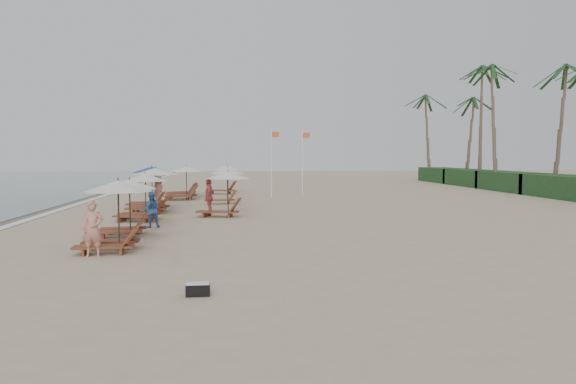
{
  "coord_description": "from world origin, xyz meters",
  "views": [
    {
      "loc": [
        -1.55,
        -20.41,
        3.05
      ],
      "look_at": [
        1.0,
        4.48,
        1.3
      ],
      "focal_mm": 33.08,
      "sensor_mm": 36.0,
      "label": 1
    }
  ],
  "objects": [
    {
      "name": "lounger_station_4",
      "position": [
        -6.5,
        10.84,
        1.16
      ],
      "size": [
        2.63,
        2.25,
        2.39
      ],
      "color": "brown",
      "rests_on": "ground"
    },
    {
      "name": "flag_pole_near",
      "position": [
        1.18,
        17.56,
        2.71
      ],
      "size": [
        0.59,
        0.08,
        4.92
      ],
      "color": "silver",
      "rests_on": "ground"
    },
    {
      "name": "inland_station_2",
      "position": [
        -2.32,
        21.42,
        1.27
      ],
      "size": [
        2.9,
        2.26,
        2.22
      ],
      "color": "brown",
      "rests_on": "ground"
    },
    {
      "name": "foam_line",
      "position": [
        -11.2,
        10.0,
        0.01
      ],
      "size": [
        0.5,
        140.0,
        0.02
      ],
      "primitive_type": "cube",
      "color": "white",
      "rests_on": "ground"
    },
    {
      "name": "inland_station_1",
      "position": [
        -2.13,
        12.88,
        1.43
      ],
      "size": [
        2.62,
        2.24,
        2.22
      ],
      "color": "brown",
      "rests_on": "ground"
    },
    {
      "name": "inland_station_0",
      "position": [
        -2.08,
        5.86,
        1.33
      ],
      "size": [
        2.79,
        2.24,
        2.22
      ],
      "color": "brown",
      "rests_on": "ground"
    },
    {
      "name": "ground",
      "position": [
        0.0,
        0.0,
        0.0
      ],
      "size": [
        160.0,
        160.0,
        0.0
      ],
      "primitive_type": "plane",
      "color": "tan",
      "rests_on": "ground"
    },
    {
      "name": "duffel_bag",
      "position": [
        -2.34,
        -8.96,
        0.15
      ],
      "size": [
        0.52,
        0.27,
        0.29
      ],
      "color": "black",
      "rests_on": "ground"
    },
    {
      "name": "lounger_station_0",
      "position": [
        -5.39,
        -3.29,
        1.15
      ],
      "size": [
        2.42,
        2.14,
        2.25
      ],
      "color": "brown",
      "rests_on": "ground"
    },
    {
      "name": "lounger_station_3",
      "position": [
        -5.94,
        8.17,
        1.1
      ],
      "size": [
        2.75,
        2.31,
        2.37
      ],
      "color": "brown",
      "rests_on": "ground"
    },
    {
      "name": "wet_sand_band",
      "position": [
        -12.5,
        10.0,
        0.0
      ],
      "size": [
        3.2,
        140.0,
        0.01
      ],
      "primitive_type": "cube",
      "color": "#6B5E4C",
      "rests_on": "ground"
    },
    {
      "name": "palm_row",
      "position": [
        21.91,
        15.4,
        9.91
      ],
      "size": [
        7.0,
        52.0,
        12.3
      ],
      "color": "brown",
      "rests_on": "ground"
    },
    {
      "name": "lounger_station_6",
      "position": [
        -5.34,
        19.31,
        0.96
      ],
      "size": [
        2.62,
        2.61,
        2.18
      ],
      "color": "brown",
      "rests_on": "ground"
    },
    {
      "name": "beachgoer_far_a",
      "position": [
        -2.8,
        6.41,
        0.93
      ],
      "size": [
        0.53,
        1.11,
        1.85
      ],
      "primitive_type": "imported",
      "rotation": [
        0.0,
        0.0,
        4.64
      ],
      "color": "#C85250",
      "rests_on": "ground"
    },
    {
      "name": "shrub_hedge",
      "position": [
        22.0,
        14.5,
        0.8
      ],
      "size": [
        3.2,
        53.0,
        1.6
      ],
      "color": "#193D1C",
      "rests_on": "ground"
    },
    {
      "name": "lounger_station_5",
      "position": [
        -5.04,
        16.31,
        1.07
      ],
      "size": [
        2.76,
        2.4,
        2.27
      ],
      "color": "brown",
      "rests_on": "ground"
    },
    {
      "name": "lounger_station_2",
      "position": [
        -5.89,
        4.69,
        1.03
      ],
      "size": [
        2.55,
        2.46,
        2.19
      ],
      "color": "brown",
      "rests_on": "ground"
    },
    {
      "name": "beachgoer_far_b",
      "position": [
        -6.13,
        12.22,
        0.9
      ],
      "size": [
        0.86,
        1.03,
        1.8
      ],
      "primitive_type": "imported",
      "rotation": [
        0.0,
        0.0,
        1.19
      ],
      "color": "tan",
      "rests_on": "ground"
    },
    {
      "name": "flag_pole_far",
      "position": [
        3.68,
        19.49,
        2.72
      ],
      "size": [
        0.6,
        0.08,
        4.94
      ],
      "color": "silver",
      "rests_on": "ground"
    },
    {
      "name": "lounger_station_1",
      "position": [
        -5.65,
        -0.03,
        1.09
      ],
      "size": [
        2.32,
        2.02,
        2.13
      ],
      "color": "brown",
      "rests_on": "ground"
    },
    {
      "name": "beachgoer_mid_a",
      "position": [
        -5.03,
        2.23,
        0.76
      ],
      "size": [
        0.85,
        0.73,
        1.52
      ],
      "primitive_type": "imported",
      "rotation": [
        0.0,
        0.0,
        3.38
      ],
      "color": "#3865A8",
      "rests_on": "ground"
    },
    {
      "name": "beachgoer_near",
      "position": [
        -5.77,
        -4.14,
        0.84
      ],
      "size": [
        0.65,
        0.46,
        1.69
      ],
      "primitive_type": "imported",
      "rotation": [
        0.0,
        0.0,
        0.09
      ],
      "color": "tan",
      "rests_on": "ground"
    }
  ]
}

